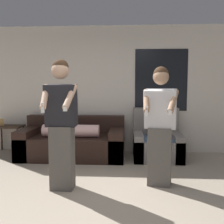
{
  "coord_description": "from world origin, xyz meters",
  "views": [
    {
      "loc": [
        0.47,
        -2.9,
        1.43
      ],
      "look_at": [
        0.24,
        0.71,
        1.07
      ],
      "focal_mm": 42.0,
      "sensor_mm": 36.0,
      "label": 1
    }
  ],
  "objects_px": {
    "side_table": "(9,130)",
    "person_right": "(160,126)",
    "person_left": "(61,123)",
    "armchair": "(157,142)",
    "couch": "(73,142)"
  },
  "relations": [
    {
      "from": "couch",
      "to": "armchair",
      "type": "bearing_deg",
      "value": 1.39
    },
    {
      "from": "armchair",
      "to": "person_left",
      "type": "distance_m",
      "value": 2.33
    },
    {
      "from": "armchair",
      "to": "person_left",
      "type": "relative_size",
      "value": 0.54
    },
    {
      "from": "couch",
      "to": "person_left",
      "type": "relative_size",
      "value": 1.15
    },
    {
      "from": "couch",
      "to": "person_right",
      "type": "relative_size",
      "value": 1.21
    },
    {
      "from": "person_left",
      "to": "person_right",
      "type": "height_order",
      "value": "person_left"
    },
    {
      "from": "armchair",
      "to": "side_table",
      "type": "bearing_deg",
      "value": 175.72
    },
    {
      "from": "couch",
      "to": "side_table",
      "type": "distance_m",
      "value": 1.49
    },
    {
      "from": "armchair",
      "to": "person_left",
      "type": "xyz_separation_m",
      "value": [
        -1.48,
        -1.69,
        0.62
      ]
    },
    {
      "from": "person_left",
      "to": "side_table",
      "type": "bearing_deg",
      "value": 130.64
    },
    {
      "from": "couch",
      "to": "person_right",
      "type": "xyz_separation_m",
      "value": [
        1.57,
        -1.42,
        0.57
      ]
    },
    {
      "from": "side_table",
      "to": "person_right",
      "type": "distance_m",
      "value": 3.48
    },
    {
      "from": "side_table",
      "to": "person_right",
      "type": "xyz_separation_m",
      "value": [
        3.02,
        -1.7,
        0.37
      ]
    },
    {
      "from": "couch",
      "to": "armchair",
      "type": "distance_m",
      "value": 1.69
    },
    {
      "from": "side_table",
      "to": "person_right",
      "type": "relative_size",
      "value": 0.43
    }
  ]
}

